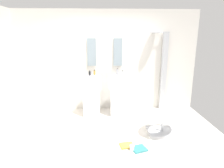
# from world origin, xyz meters

# --- Properties ---
(ground_plane) EXTENTS (4.80, 3.60, 0.04)m
(ground_plane) POSITION_xyz_m (0.00, 0.00, -0.02)
(ground_plane) COLOR silver
(rear_partition) EXTENTS (4.80, 0.10, 2.60)m
(rear_partition) POSITION_xyz_m (0.00, 1.65, 1.30)
(rear_partition) COLOR silver
(rear_partition) RESTS_ON ground_plane
(pedestal_sink_left) EXTENTS (0.49, 0.49, 1.09)m
(pedestal_sink_left) POSITION_xyz_m (-0.34, 1.18, 0.54)
(pedestal_sink_left) COLOR white
(pedestal_sink_left) RESTS_ON ground_plane
(pedestal_sink_right) EXTENTS (0.49, 0.49, 1.09)m
(pedestal_sink_right) POSITION_xyz_m (0.34, 1.18, 0.54)
(pedestal_sink_right) COLOR white
(pedestal_sink_right) RESTS_ON ground_plane
(vanity_mirror_left) EXTENTS (0.22, 0.03, 0.70)m
(vanity_mirror_left) POSITION_xyz_m (-0.34, 1.58, 1.54)
(vanity_mirror_left) COLOR #8C9EA8
(vanity_mirror_right) EXTENTS (0.22, 0.03, 0.70)m
(vanity_mirror_right) POSITION_xyz_m (0.34, 1.58, 1.54)
(vanity_mirror_right) COLOR #8C9EA8
(shower_column) EXTENTS (0.49, 0.24, 2.05)m
(shower_column) POSITION_xyz_m (1.54, 1.53, 1.08)
(shower_column) COLOR #B7BABF
(shower_column) RESTS_ON ground_plane
(lounge_chair) EXTENTS (1.10, 1.10, 0.65)m
(lounge_chair) POSITION_xyz_m (1.15, 0.13, 0.35)
(lounge_chair) COLOR #B7BABF
(lounge_chair) RESTS_ON ground_plane
(area_rug) EXTENTS (0.91, 0.62, 0.01)m
(area_rug) POSITION_xyz_m (0.45, -0.34, 0.01)
(area_rug) COLOR white
(area_rug) RESTS_ON ground_plane
(magazine_teal) EXTENTS (0.31, 0.29, 0.03)m
(magazine_teal) POSITION_xyz_m (0.59, -0.43, 0.02)
(magazine_teal) COLOR teal
(magazine_teal) RESTS_ON area_rug
(magazine_ochre) EXTENTS (0.27, 0.23, 0.03)m
(magazine_ochre) POSITION_xyz_m (0.39, -0.33, 0.03)
(magazine_ochre) COLOR gold
(magazine_ochre) RESTS_ON area_rug
(coffee_mug) EXTENTS (0.08, 0.08, 0.10)m
(coffee_mug) POSITION_xyz_m (0.46, -0.46, 0.06)
(coffee_mug) COLOR white
(coffee_mug) RESTS_ON area_rug
(soap_bottle_black) EXTENTS (0.05, 0.05, 0.12)m
(soap_bottle_black) POSITION_xyz_m (-0.38, 1.29, 1.04)
(soap_bottle_black) COLOR black
(soap_bottle_black) RESTS_ON pedestal_sink_left
(soap_bottle_white) EXTENTS (0.05, 0.05, 0.13)m
(soap_bottle_white) POSITION_xyz_m (0.44, 1.25, 1.05)
(soap_bottle_white) COLOR white
(soap_bottle_white) RESTS_ON pedestal_sink_right
(soap_bottle_amber) EXTENTS (0.05, 0.05, 0.14)m
(soap_bottle_amber) POSITION_xyz_m (-0.26, 1.32, 1.05)
(soap_bottle_amber) COLOR #C68C38
(soap_bottle_amber) RESTS_ON pedestal_sink_left
(soap_bottle_grey) EXTENTS (0.06, 0.06, 0.17)m
(soap_bottle_grey) POSITION_xyz_m (0.31, 1.31, 1.07)
(soap_bottle_grey) COLOR #99999E
(soap_bottle_grey) RESTS_ON pedestal_sink_right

